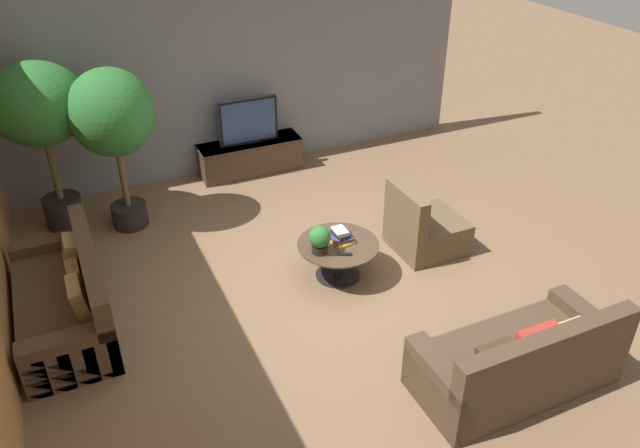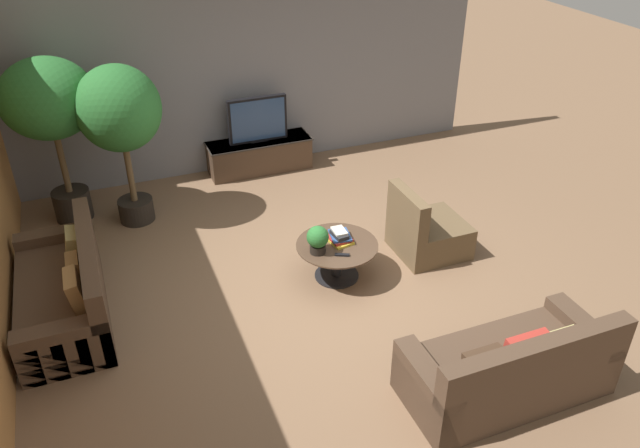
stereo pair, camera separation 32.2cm
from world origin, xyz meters
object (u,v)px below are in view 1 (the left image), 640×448
(couch_by_wall, at_px, (67,301))
(potted_plant_tabletop, at_px, (320,239))
(couch_near_entry, at_px, (518,362))
(media_console, at_px, (250,156))
(potted_palm_tall, at_px, (39,112))
(armchair_wicker, at_px, (424,229))
(television, at_px, (248,121))
(coffee_table, at_px, (338,254))
(potted_palm_corner, at_px, (112,118))

(couch_by_wall, distance_m, potted_plant_tabletop, 2.66)
(couch_near_entry, relative_size, potted_plant_tabletop, 5.73)
(media_console, relative_size, potted_palm_tall, 0.72)
(couch_near_entry, bearing_deg, media_console, -81.88)
(armchair_wicker, bearing_deg, potted_plant_tabletop, 95.47)
(potted_palm_tall, bearing_deg, potted_plant_tabletop, -46.13)
(media_console, height_order, television, television)
(couch_near_entry, bearing_deg, coffee_table, -71.96)
(potted_plant_tabletop, bearing_deg, couch_near_entry, -65.43)
(media_console, xyz_separation_m, potted_plant_tabletop, (-0.24, -2.99, 0.36))
(coffee_table, bearing_deg, media_console, 90.33)
(couch_by_wall, bearing_deg, media_console, 131.68)
(television, xyz_separation_m, potted_palm_tall, (-2.68, -0.45, 0.74))
(coffee_table, xyz_separation_m, potted_palm_corner, (-1.94, 2.12, 1.16))
(couch_near_entry, xyz_separation_m, potted_plant_tabletop, (-0.97, 2.12, 0.32))
(media_console, xyz_separation_m, potted_palm_corner, (-1.92, -0.80, 1.21))
(couch_near_entry, distance_m, potted_palm_tall, 5.91)
(coffee_table, relative_size, armchair_wicker, 1.06)
(potted_plant_tabletop, bearing_deg, television, 85.40)
(television, height_order, couch_near_entry, television)
(coffee_table, xyz_separation_m, potted_palm_tall, (-2.70, 2.47, 1.25))
(television, distance_m, potted_palm_tall, 2.82)
(media_console, height_order, couch_by_wall, couch_by_wall)
(coffee_table, distance_m, couch_by_wall, 2.88)
(potted_palm_tall, relative_size, potted_palm_corner, 1.03)
(potted_plant_tabletop, bearing_deg, couch_by_wall, 169.83)
(couch_by_wall, distance_m, potted_palm_tall, 2.43)
(television, distance_m, potted_plant_tabletop, 3.00)
(television, distance_m, couch_by_wall, 3.83)
(potted_palm_corner, xyz_separation_m, potted_plant_tabletop, (1.68, -2.19, -0.86))
(potted_palm_corner, bearing_deg, armchair_wicker, -33.29)
(coffee_table, distance_m, couch_near_entry, 2.30)
(media_console, distance_m, armchair_wicker, 3.09)
(television, distance_m, potted_palm_corner, 2.18)
(television, xyz_separation_m, couch_by_wall, (-2.84, -2.52, -0.52))
(couch_by_wall, height_order, armchair_wicker, armchair_wicker)
(potted_palm_corner, bearing_deg, potted_plant_tabletop, -52.44)
(armchair_wicker, bearing_deg, television, 22.80)
(television, distance_m, couch_near_entry, 5.19)
(couch_by_wall, xyz_separation_m, armchair_wicker, (4.03, -0.33, -0.01))
(media_console, distance_m, couch_by_wall, 3.80)
(media_console, relative_size, coffee_table, 1.69)
(potted_plant_tabletop, bearing_deg, coffee_table, 14.56)
(television, xyz_separation_m, potted_palm_corner, (-1.92, -0.80, 0.66))
(media_console, xyz_separation_m, coffee_table, (0.02, -2.92, 0.05))
(couch_by_wall, height_order, potted_palm_tall, potted_palm_tall)
(armchair_wicker, relative_size, potted_palm_tall, 0.40)
(potted_palm_tall, bearing_deg, television, 9.53)
(media_console, xyz_separation_m, couch_by_wall, (-2.84, -2.52, 0.04))
(potted_palm_tall, distance_m, potted_palm_corner, 0.84)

